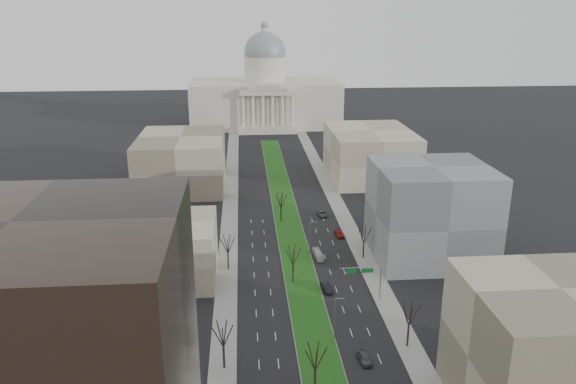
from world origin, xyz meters
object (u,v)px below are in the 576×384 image
car_black (327,287)px  car_grey_far (322,214)px  car_grey_near (364,358)px  car_red (339,234)px  box_van (318,254)px

car_black → car_grey_far: bearing=74.4°
car_grey_near → car_red: car_grey_near is taller
car_black → car_red: bearing=66.5°
car_red → box_van: (-7.81, -13.84, 0.18)m
car_grey_near → box_van: bearing=85.9°
box_van → car_grey_far: bearing=74.9°
car_grey_near → car_red: (5.48, 59.02, -0.06)m
car_grey_near → box_van: (-2.33, 45.19, 0.12)m
car_black → car_red: car_black is taller
car_red → car_grey_near: bearing=-99.3°
car_black → car_red: size_ratio=1.00×
car_black → box_van: size_ratio=0.77×
car_grey_near → car_grey_far: (2.95, 75.69, -0.07)m
car_grey_far → car_red: bearing=-83.9°
car_grey_near → box_van: box_van is taller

